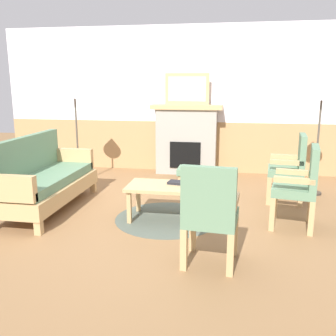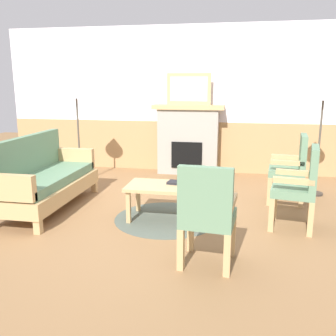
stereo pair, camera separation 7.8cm
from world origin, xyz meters
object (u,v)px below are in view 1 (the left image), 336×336
at_px(fireplace, 186,139).
at_px(footstool, 191,172).
at_px(coffee_table, 166,189).
at_px(armchair_front_left, 210,211).
at_px(armchair_near_fireplace, 291,165).
at_px(floor_lamp_by_couch, 75,97).
at_px(armchair_by_window_left, 301,183).
at_px(couch, 44,180).
at_px(book_on_table, 177,183).
at_px(framed_picture, 187,89).
at_px(floor_lamp_by_chairs, 322,98).

relative_size(fireplace, footstool, 3.25).
bearing_deg(footstool, coffee_table, -96.17).
bearing_deg(fireplace, armchair_front_left, -79.50).
distance_m(armchair_near_fireplace, floor_lamp_by_couch, 3.52).
height_order(fireplace, armchair_by_window_left, fireplace).
relative_size(couch, footstool, 4.50).
height_order(couch, coffee_table, couch).
bearing_deg(book_on_table, armchair_by_window_left, -3.72).
bearing_deg(coffee_table, armchair_by_window_left, -0.15).
xyz_separation_m(couch, book_on_table, (1.81, -0.02, 0.06)).
bearing_deg(footstool, fireplace, 100.80).
xyz_separation_m(framed_picture, armchair_by_window_left, (1.64, -2.46, -1.02)).
bearing_deg(book_on_table, couch, 179.47).
relative_size(couch, armchair_front_left, 1.84).
distance_m(couch, floor_lamp_by_couch, 1.68).
bearing_deg(footstool, armchair_front_left, -79.63).
bearing_deg(armchair_front_left, floor_lamp_by_couch, 132.91).
relative_size(framed_picture, book_on_table, 3.54).
distance_m(fireplace, couch, 2.87).
xyz_separation_m(book_on_table, armchair_near_fireplace, (1.49, 0.88, 0.08)).
height_order(framed_picture, coffee_table, framed_picture).
distance_m(book_on_table, floor_lamp_by_couch, 2.50).
relative_size(book_on_table, footstool, 0.57).
relative_size(armchair_near_fireplace, armchair_front_left, 1.00).
xyz_separation_m(fireplace, coffee_table, (0.06, -2.46, -0.27)).
distance_m(framed_picture, floor_lamp_by_chairs, 2.33).
bearing_deg(fireplace, armchair_near_fireplace, -41.62).
bearing_deg(fireplace, framed_picture, 90.00).
relative_size(couch, floor_lamp_by_couch, 1.07).
relative_size(couch, coffee_table, 1.88).
relative_size(fireplace, floor_lamp_by_couch, 0.77).
relative_size(framed_picture, armchair_near_fireplace, 0.82).
bearing_deg(coffee_table, fireplace, 91.43).
bearing_deg(couch, armchair_front_left, -28.48).
height_order(fireplace, footstool, fireplace).
height_order(couch, floor_lamp_by_couch, floor_lamp_by_couch).
bearing_deg(armchair_front_left, fireplace, 100.50).
bearing_deg(floor_lamp_by_couch, floor_lamp_by_chairs, 0.67).
relative_size(couch, armchair_by_window_left, 1.84).
distance_m(book_on_table, armchair_front_left, 1.32).
distance_m(book_on_table, armchair_near_fireplace, 1.73).
xyz_separation_m(book_on_table, armchair_by_window_left, (1.45, -0.09, 0.08)).
distance_m(coffee_table, floor_lamp_by_couch, 2.49).
distance_m(floor_lamp_by_couch, floor_lamp_by_chairs, 3.80).
relative_size(coffee_table, armchair_by_window_left, 0.98).
relative_size(framed_picture, floor_lamp_by_couch, 0.48).
relative_size(armchair_by_window_left, floor_lamp_by_chairs, 0.58).
bearing_deg(floor_lamp_by_chairs, framed_picture, 154.45).
xyz_separation_m(framed_picture, coffee_table, (0.06, -2.46, -1.17)).
height_order(framed_picture, armchair_near_fireplace, framed_picture).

